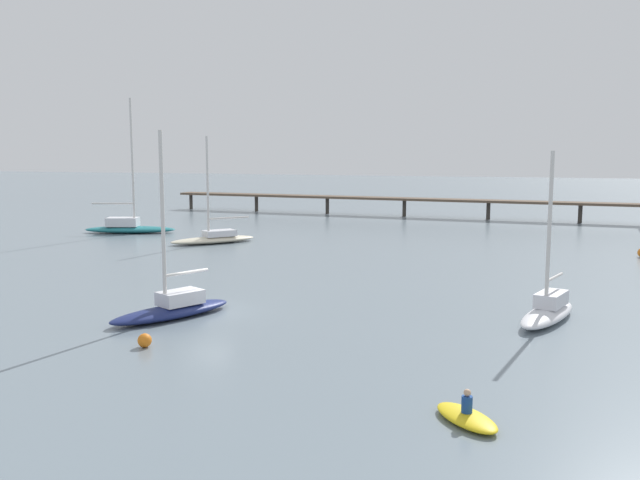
{
  "coord_description": "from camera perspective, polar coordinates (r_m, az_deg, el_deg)",
  "views": [
    {
      "loc": [
        16.84,
        -32.25,
        8.82
      ],
      "look_at": [
        0.0,
        19.76,
        1.5
      ],
      "focal_mm": 37.68,
      "sensor_mm": 36.0,
      "label": 1
    }
  ],
  "objects": [
    {
      "name": "pier",
      "position": [
        88.37,
        15.01,
        3.67
      ],
      "size": [
        68.06,
        6.4,
        6.23
      ],
      "color": "brown",
      "rests_on": "ground_plane"
    },
    {
      "name": "dinghy_yellow",
      "position": [
        23.11,
        12.34,
        -14.44
      ],
      "size": [
        2.8,
        2.89,
        1.14
      ],
      "color": "yellow",
      "rests_on": "ground_plane"
    },
    {
      "name": "sailboat_cream",
      "position": [
        65.04,
        -8.98,
        0.25
      ],
      "size": [
        7.46,
        7.9,
        10.14
      ],
      "color": "beige",
      "rests_on": "ground_plane"
    },
    {
      "name": "ground_plane",
      "position": [
        37.44,
        -9.41,
        -6.1
      ],
      "size": [
        400.0,
        400.0,
        0.0
      ],
      "primitive_type": "plane",
      "color": "slate"
    },
    {
      "name": "sailboat_teal",
      "position": [
        74.95,
        -15.95,
        1.18
      ],
      "size": [
        10.02,
        5.52,
        14.28
      ],
      "color": "#1E727A",
      "rests_on": "ground_plane"
    },
    {
      "name": "mooring_buoy_near",
      "position": [
        31.57,
        -14.67,
        -8.25
      ],
      "size": [
        0.64,
        0.64,
        0.64
      ],
      "primitive_type": "sphere",
      "color": "orange",
      "rests_on": "ground_plane"
    },
    {
      "name": "sailboat_white",
      "position": [
        37.0,
        18.81,
        -5.56
      ],
      "size": [
        3.64,
        6.92,
        8.8
      ],
      "color": "white",
      "rests_on": "ground_plane"
    },
    {
      "name": "sailboat_navy",
      "position": [
        36.62,
        -12.37,
        -5.49
      ],
      "size": [
        5.04,
        7.29,
        9.85
      ],
      "color": "navy",
      "rests_on": "ground_plane"
    }
  ]
}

